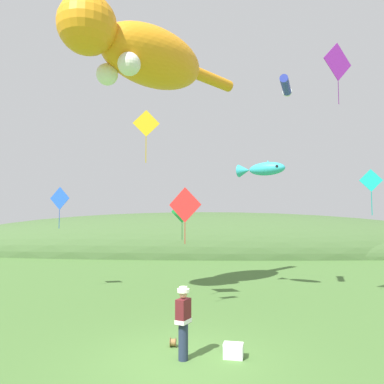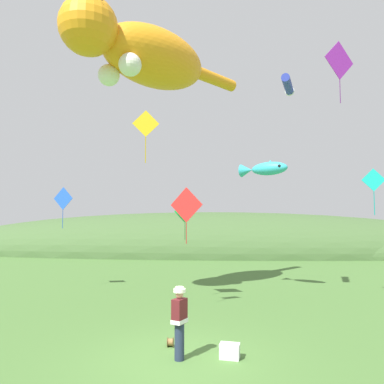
{
  "view_description": "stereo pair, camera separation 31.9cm",
  "coord_description": "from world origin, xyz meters",
  "px_view_note": "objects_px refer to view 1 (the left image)",
  "views": [
    {
      "loc": [
        0.64,
        -9.4,
        3.46
      ],
      "look_at": [
        0.0,
        4.0,
        4.42
      ],
      "focal_mm": 35.0,
      "sensor_mm": 36.0,
      "label": 1
    },
    {
      "loc": [
        0.96,
        -9.38,
        3.46
      ],
      "look_at": [
        0.0,
        4.0,
        4.42
      ],
      "focal_mm": 35.0,
      "sensor_mm": 36.0,
      "label": 2
    }
  ],
  "objects_px": {
    "kite_spool": "(173,342)",
    "kite_fish_windsock": "(262,169)",
    "kite_diamond_green": "(182,212)",
    "picnic_cooler": "(233,351)",
    "kite_diamond_teal": "(371,181)",
    "kite_diamond_red": "(185,205)",
    "kite_diamond_gold": "(146,124)",
    "kite_diamond_violet": "(338,62)",
    "kite_giant_cat": "(140,53)",
    "festival_attendant": "(183,320)",
    "kite_diamond_blue": "(60,199)",
    "kite_tube_streamer": "(286,86)"
  },
  "relations": [
    {
      "from": "kite_spool",
      "to": "kite_fish_windsock",
      "type": "height_order",
      "value": "kite_fish_windsock"
    },
    {
      "from": "kite_diamond_green",
      "to": "picnic_cooler",
      "type": "bearing_deg",
      "value": -78.84
    },
    {
      "from": "kite_spool",
      "to": "kite_diamond_green",
      "type": "xyz_separation_m",
      "value": [
        -0.48,
        9.69,
        3.69
      ]
    },
    {
      "from": "kite_diamond_teal",
      "to": "kite_diamond_red",
      "type": "bearing_deg",
      "value": 169.91
    },
    {
      "from": "kite_diamond_gold",
      "to": "kite_diamond_violet",
      "type": "bearing_deg",
      "value": 12.87
    },
    {
      "from": "kite_diamond_teal",
      "to": "kite_diamond_red",
      "type": "relative_size",
      "value": 0.74
    },
    {
      "from": "picnic_cooler",
      "to": "kite_diamond_teal",
      "type": "relative_size",
      "value": 0.3
    },
    {
      "from": "kite_giant_cat",
      "to": "kite_fish_windsock",
      "type": "relative_size",
      "value": 3.44
    },
    {
      "from": "kite_diamond_violet",
      "to": "kite_diamond_red",
      "type": "relative_size",
      "value": 1.0
    },
    {
      "from": "kite_diamond_gold",
      "to": "festival_attendant",
      "type": "bearing_deg",
      "value": -64.22
    },
    {
      "from": "picnic_cooler",
      "to": "kite_diamond_violet",
      "type": "relative_size",
      "value": 0.22
    },
    {
      "from": "kite_diamond_teal",
      "to": "kite_diamond_red",
      "type": "distance_m",
      "value": 7.4
    },
    {
      "from": "kite_spool",
      "to": "kite_fish_windsock",
      "type": "distance_m",
      "value": 10.09
    },
    {
      "from": "kite_diamond_violet",
      "to": "kite_diamond_blue",
      "type": "xyz_separation_m",
      "value": [
        -12.18,
        3.65,
        -5.0
      ]
    },
    {
      "from": "kite_diamond_teal",
      "to": "kite_diamond_red",
      "type": "height_order",
      "value": "kite_diamond_teal"
    },
    {
      "from": "kite_diamond_red",
      "to": "kite_diamond_green",
      "type": "xyz_separation_m",
      "value": [
        -0.43,
        4.16,
        -0.22
      ]
    },
    {
      "from": "kite_diamond_violet",
      "to": "kite_diamond_blue",
      "type": "bearing_deg",
      "value": 163.32
    },
    {
      "from": "kite_fish_windsock",
      "to": "kite_giant_cat",
      "type": "bearing_deg",
      "value": -160.63
    },
    {
      "from": "festival_attendant",
      "to": "kite_tube_streamer",
      "type": "height_order",
      "value": "kite_tube_streamer"
    },
    {
      "from": "kite_diamond_red",
      "to": "kite_diamond_green",
      "type": "distance_m",
      "value": 4.19
    },
    {
      "from": "kite_tube_streamer",
      "to": "kite_diamond_gold",
      "type": "distance_m",
      "value": 7.22
    },
    {
      "from": "kite_spool",
      "to": "kite_diamond_teal",
      "type": "xyz_separation_m",
      "value": [
        7.19,
        4.24,
        4.77
      ]
    },
    {
      "from": "kite_tube_streamer",
      "to": "kite_diamond_teal",
      "type": "xyz_separation_m",
      "value": [
        2.81,
        -1.75,
        -4.43
      ]
    },
    {
      "from": "kite_fish_windsock",
      "to": "kite_diamond_violet",
      "type": "height_order",
      "value": "kite_diamond_violet"
    },
    {
      "from": "picnic_cooler",
      "to": "kite_fish_windsock",
      "type": "relative_size",
      "value": 0.23
    },
    {
      "from": "kite_spool",
      "to": "festival_attendant",
      "type": "bearing_deg",
      "value": -69.73
    },
    {
      "from": "kite_diamond_gold",
      "to": "kite_diamond_red",
      "type": "bearing_deg",
      "value": 71.51
    },
    {
      "from": "kite_fish_windsock",
      "to": "kite_diamond_gold",
      "type": "xyz_separation_m",
      "value": [
        -4.66,
        -5.37,
        0.87
      ]
    },
    {
      "from": "kite_tube_streamer",
      "to": "festival_attendant",
      "type": "bearing_deg",
      "value": -120.24
    },
    {
      "from": "kite_fish_windsock",
      "to": "kite_diamond_violet",
      "type": "bearing_deg",
      "value": -57.23
    },
    {
      "from": "kite_spool",
      "to": "kite_diamond_green",
      "type": "bearing_deg",
      "value": 92.83
    },
    {
      "from": "picnic_cooler",
      "to": "kite_diamond_violet",
      "type": "bearing_deg",
      "value": 46.43
    },
    {
      "from": "kite_fish_windsock",
      "to": "kite_spool",
      "type": "bearing_deg",
      "value": -114.8
    },
    {
      "from": "kite_spool",
      "to": "kite_diamond_blue",
      "type": "height_order",
      "value": "kite_diamond_blue"
    },
    {
      "from": "kite_fish_windsock",
      "to": "kite_diamond_green",
      "type": "xyz_separation_m",
      "value": [
        -3.97,
        2.13,
        -2.01
      ]
    },
    {
      "from": "kite_giant_cat",
      "to": "kite_fish_windsock",
      "type": "distance_m",
      "value": 7.68
    },
    {
      "from": "kite_diamond_violet",
      "to": "kite_spool",
      "type": "bearing_deg",
      "value": -147.19
    },
    {
      "from": "kite_giant_cat",
      "to": "kite_diamond_gold",
      "type": "bearing_deg",
      "value": -75.54
    },
    {
      "from": "kite_fish_windsock",
      "to": "kite_tube_streamer",
      "type": "distance_m",
      "value": 3.94
    },
    {
      "from": "kite_diamond_green",
      "to": "kite_fish_windsock",
      "type": "bearing_deg",
      "value": -28.2
    },
    {
      "from": "kite_giant_cat",
      "to": "kite_diamond_blue",
      "type": "relative_size",
      "value": 4.03
    },
    {
      "from": "kite_giant_cat",
      "to": "festival_attendant",
      "type": "bearing_deg",
      "value": -69.93
    },
    {
      "from": "kite_diamond_blue",
      "to": "picnic_cooler",
      "type": "bearing_deg",
      "value": -46.24
    },
    {
      "from": "kite_giant_cat",
      "to": "kite_diamond_teal",
      "type": "xyz_separation_m",
      "value": [
        9.23,
        -1.37,
        -5.88
      ]
    },
    {
      "from": "kite_fish_windsock",
      "to": "kite_tube_streamer",
      "type": "bearing_deg",
      "value": -60.47
    },
    {
      "from": "kite_tube_streamer",
      "to": "kite_diamond_red",
      "type": "distance_m",
      "value": 6.92
    },
    {
      "from": "kite_giant_cat",
      "to": "kite_diamond_green",
      "type": "relative_size",
      "value": 3.84
    },
    {
      "from": "kite_spool",
      "to": "picnic_cooler",
      "type": "distance_m",
      "value": 1.74
    },
    {
      "from": "festival_attendant",
      "to": "kite_diamond_teal",
      "type": "height_order",
      "value": "kite_diamond_teal"
    },
    {
      "from": "kite_tube_streamer",
      "to": "kite_diamond_violet",
      "type": "distance_m",
      "value": 2.67
    }
  ]
}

